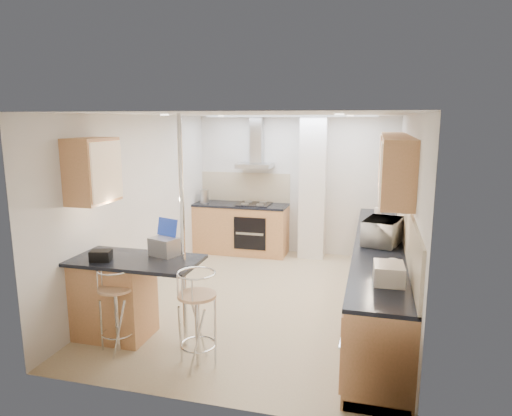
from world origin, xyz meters
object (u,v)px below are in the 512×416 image
(bar_stool_near, at_px, (117,310))
(bread_bin, at_px, (389,273))
(microwave, at_px, (382,232))
(laptop, at_px, (164,247))
(bar_stool_end, at_px, (198,319))

(bar_stool_near, distance_m, bread_bin, 2.81)
(bread_bin, bearing_deg, microwave, 89.80)
(microwave, height_order, laptop, microwave)
(microwave, distance_m, laptop, 2.64)
(bar_stool_near, height_order, bread_bin, bread_bin)
(bar_stool_end, relative_size, bread_bin, 2.85)
(laptop, height_order, bar_stool_near, laptop)
(laptop, bearing_deg, bread_bin, 13.45)
(bar_stool_near, distance_m, bar_stool_end, 0.94)
(bar_stool_near, xyz_separation_m, bar_stool_end, (0.94, -0.06, 0.03))
(bar_stool_end, bearing_deg, laptop, 73.39)
(bar_stool_near, bearing_deg, bread_bin, 14.57)
(microwave, bearing_deg, bar_stool_end, 148.58)
(laptop, distance_m, bar_stool_end, 0.99)
(bar_stool_end, height_order, bread_bin, bread_bin)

